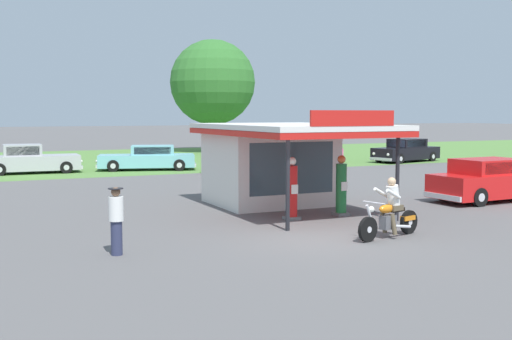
{
  "coord_description": "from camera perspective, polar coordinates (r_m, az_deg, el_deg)",
  "views": [
    {
      "loc": [
        -8.24,
        -13.78,
        3.22
      ],
      "look_at": [
        0.33,
        4.43,
        1.4
      ],
      "focal_mm": 43.75,
      "sensor_mm": 36.0,
      "label": 1
    }
  ],
  "objects": [
    {
      "name": "parked_car_back_row_far_right",
      "position": [
        36.23,
        -9.85,
        1.04
      ],
      "size": [
        5.83,
        3.35,
        1.41
      ],
      "color": "#7AC6D1",
      "rests_on": "ground"
    },
    {
      "name": "parked_car_back_row_centre_right",
      "position": [
        34.3,
        -0.38,
        0.97
      ],
      "size": [
        5.45,
        2.62,
        1.53
      ],
      "color": "#E55993",
      "rests_on": "ground"
    },
    {
      "name": "parked_car_back_row_centre_left",
      "position": [
        42.99,
        13.56,
        1.69
      ],
      "size": [
        5.48,
        2.96,
        1.54
      ],
      "color": "black",
      "rests_on": "ground"
    },
    {
      "name": "featured_classic_sedan",
      "position": [
        24.8,
        20.98,
        -0.94
      ],
      "size": [
        5.56,
        2.12,
        1.57
      ],
      "color": "red",
      "rests_on": "ground"
    },
    {
      "name": "gas_pump_nearside",
      "position": [
        18.98,
        3.3,
        -1.94
      ],
      "size": [
        0.44,
        0.44,
        1.91
      ],
      "color": "slate",
      "rests_on": "ground"
    },
    {
      "name": "motorcycle_with_rider",
      "position": [
        16.6,
        12.18,
        -3.85
      ],
      "size": [
        2.27,
        0.84,
        1.58
      ],
      "color": "black",
      "rests_on": "ground"
    },
    {
      "name": "grass_verge_strip",
      "position": [
        44.67,
        -14.52,
        0.88
      ],
      "size": [
        120.0,
        24.0,
        0.01
      ],
      "primitive_type": "cube",
      "color": "#56843D",
      "rests_on": "ground"
    },
    {
      "name": "gas_pump_offside",
      "position": [
        19.88,
        7.8,
        -1.65
      ],
      "size": [
        0.44,
        0.44,
        1.92
      ],
      "color": "slate",
      "rests_on": "ground"
    },
    {
      "name": "parked_car_back_row_far_left",
      "position": [
        35.86,
        -19.94,
        0.84
      ],
      "size": [
        5.18,
        2.13,
        1.57
      ],
      "color": "#B7B7BC",
      "rests_on": "ground"
    },
    {
      "name": "bystander_standing_back_lot",
      "position": [
        14.57,
        -12.66,
        -4.4
      ],
      "size": [
        0.34,
        0.34,
        1.56
      ],
      "color": "#2D3351",
      "rests_on": "ground"
    },
    {
      "name": "service_station_kiosk",
      "position": [
        21.87,
        1.73,
        1.12
      ],
      "size": [
        4.62,
        7.24,
        3.32
      ],
      "color": "silver",
      "rests_on": "ground"
    },
    {
      "name": "parked_car_back_row_right",
      "position": [
        40.9,
        4.54,
        1.62
      ],
      "size": [
        5.14,
        2.38,
        1.56
      ],
      "color": "#E55993",
      "rests_on": "ground"
    },
    {
      "name": "tree_oak_centre",
      "position": [
        52.74,
        -3.98,
        8.0
      ],
      "size": [
        7.12,
        7.12,
        9.39
      ],
      "color": "brown",
      "rests_on": "ground"
    },
    {
      "name": "ground_plane",
      "position": [
        16.38,
        5.58,
        -6.2
      ],
      "size": [
        300.0,
        300.0,
        0.0
      ],
      "primitive_type": "plane",
      "color": "#5B5959"
    },
    {
      "name": "bystander_leaning_by_kiosk",
      "position": [
        28.94,
        3.14,
        0.39
      ],
      "size": [
        0.34,
        0.34,
        1.53
      ],
      "color": "black",
      "rests_on": "ground"
    }
  ]
}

